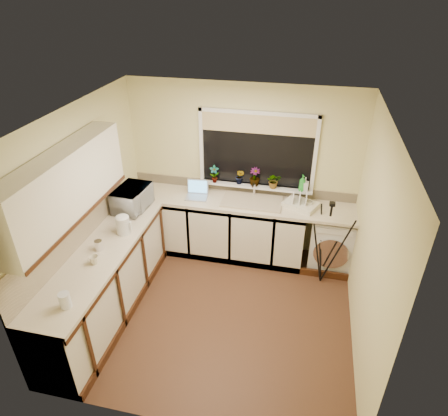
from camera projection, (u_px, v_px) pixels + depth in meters
The scene contains 34 objects.
floor at pixel (218, 310), 4.94m from camera, with size 3.20×3.20×0.00m, color #4E2C1F.
ceiling at pixel (216, 118), 3.69m from camera, with size 3.20×3.20×0.00m, color white.
wall_back at pixel (242, 170), 5.58m from camera, with size 3.20×3.20×0.00m, color beige.
wall_front at pixel (173, 332), 3.05m from camera, with size 3.20×3.20×0.00m, color beige.
wall_left at pixel (84, 211), 4.61m from camera, with size 3.00×3.00×0.00m, color beige.
wall_right at pixel (371, 246), 4.02m from camera, with size 3.00×3.00×0.00m, color beige.
base_cabinet_back at pixel (215, 226), 5.79m from camera, with size 2.55×0.60×0.86m, color silver.
base_cabinet_left at pixel (106, 284), 4.71m from camera, with size 0.54×2.40×0.86m, color silver.
worktop_back at pixel (238, 202), 5.50m from camera, with size 3.20×0.60×0.04m, color beige.
worktop_left at pixel (100, 254), 4.48m from camera, with size 0.60×2.40×0.04m, color beige.
upper_cabinet at pixel (65, 186), 3.91m from camera, with size 0.28×1.90×0.70m, color silver.
splashback_left at pixel (73, 232), 4.41m from camera, with size 0.02×2.40×0.45m, color beige.
splashback_back at pixel (242, 187), 5.70m from camera, with size 3.20×0.02×0.14m, color beige.
window_glass at pixel (257, 150), 5.36m from camera, with size 1.50×0.02×1.00m, color black.
window_blind at pixel (258, 124), 5.15m from camera, with size 1.50×0.02×0.25m, color tan.
windowsill at pixel (255, 186), 5.58m from camera, with size 1.60×0.14×0.03m, color white.
sink at pixel (252, 201), 5.44m from camera, with size 0.82×0.46×0.03m, color tan.
faucet at pixel (254, 189), 5.54m from camera, with size 0.03×0.03×0.24m, color silver.
washing_machine at pixel (331, 240), 5.54m from camera, with size 0.56×0.54×0.80m, color silver.
laptop at pixel (197, 192), 5.58m from camera, with size 0.32×0.28×0.22m.
kettle at pixel (123, 225), 4.75m from camera, with size 0.17×0.17×0.22m, color silver.
dish_rack at pixel (301, 205), 5.33m from camera, with size 0.43×0.32×0.06m, color silver.
tripod at pixel (326, 244), 5.10m from camera, with size 0.61×0.61×1.23m, color black, non-canonical shape.
glass_jug at pixel (65, 300), 3.70m from camera, with size 0.11×0.11×0.16m, color silver.
steel_jar at pixel (99, 245), 4.48m from camera, with size 0.09×0.09×0.12m, color silver.
microwave at pixel (132, 198), 5.23m from camera, with size 0.55×0.37×0.30m, color silver.
plant_a at pixel (214, 174), 5.58m from camera, with size 0.13×0.09×0.25m, color #999999.
plant_b at pixel (240, 177), 5.55m from camera, with size 0.12×0.10×0.22m, color #999999.
plant_c at pixel (255, 177), 5.50m from camera, with size 0.15×0.15×0.26m, color #999999.
plant_d at pixel (274, 181), 5.45m from camera, with size 0.19×0.17×0.22m, color #999999.
soap_bottle_green at pixel (302, 183), 5.36m from camera, with size 0.09×0.09×0.24m, color green.
soap_bottle_clear at pixel (305, 184), 5.37m from camera, with size 0.09×0.09×0.20m, color #999999.
cup_back at pixel (309, 204), 5.31m from camera, with size 0.12×0.12×0.09m, color beige.
cup_left at pixel (94, 260), 4.27m from camera, with size 0.10×0.10×0.10m, color beige.
Camera 1 is at (0.85, -3.51, 3.60)m, focal length 31.77 mm.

